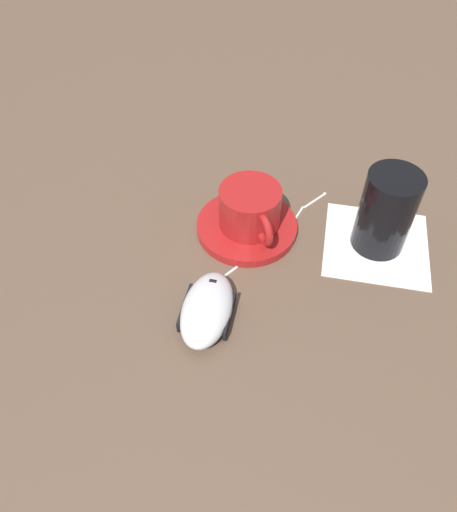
{
  "coord_description": "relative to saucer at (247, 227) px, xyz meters",
  "views": [
    {
      "loc": [
        0.0,
        -0.47,
        0.52
      ],
      "look_at": [
        -0.1,
        -0.06,
        0.03
      ],
      "focal_mm": 35.0,
      "sensor_mm": 36.0,
      "label": 1
    }
  ],
  "objects": [
    {
      "name": "ground_plane",
      "position": [
        0.09,
        -0.02,
        -0.01
      ],
      "size": [
        3.0,
        3.0,
        0.0
      ],
      "primitive_type": "plane",
      "color": "brown"
    },
    {
      "name": "saucer",
      "position": [
        0.0,
        0.0,
        0.0
      ],
      "size": [
        0.14,
        0.14,
        0.01
      ],
      "primitive_type": "cylinder",
      "color": "maroon",
      "rests_on": "ground"
    },
    {
      "name": "coffee_cup",
      "position": [
        0.0,
        -0.0,
        0.04
      ],
      "size": [
        0.09,
        0.1,
        0.06
      ],
      "color": "maroon",
      "rests_on": "saucer"
    },
    {
      "name": "computer_mouse",
      "position": [
        -0.02,
        -0.16,
        0.01
      ],
      "size": [
        0.06,
        0.11,
        0.04
      ],
      "color": "silver",
      "rests_on": "ground"
    },
    {
      "name": "mouse_cable",
      "position": [
        0.05,
        -0.0,
        -0.0
      ],
      "size": [
        0.12,
        0.21,
        0.0
      ],
      "color": "white",
      "rests_on": "ground"
    },
    {
      "name": "napkin_under_glass",
      "position": [
        0.18,
        0.01,
        -0.01
      ],
      "size": [
        0.15,
        0.15,
        0.0
      ],
      "primitive_type": "cube",
      "rotation": [
        0.0,
        0.0,
        0.04
      ],
      "color": "white",
      "rests_on": "ground"
    },
    {
      "name": "drinking_glass",
      "position": [
        0.18,
        0.02,
        0.05
      ],
      "size": [
        0.07,
        0.07,
        0.12
      ],
      "primitive_type": "cylinder",
      "color": "black",
      "rests_on": "napkin_under_glass"
    }
  ]
}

